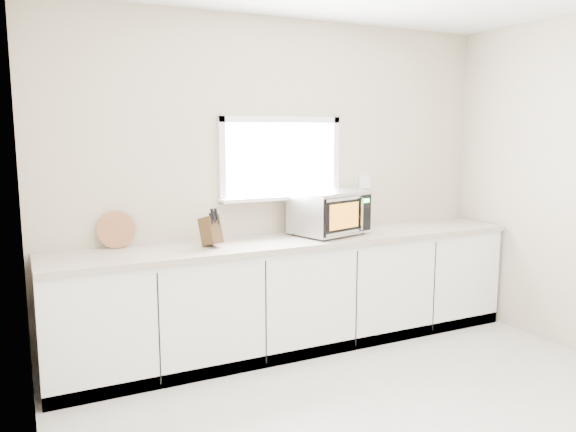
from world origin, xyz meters
TOP-DOWN VIEW (x-y plane):
  - back_wall at (0.00, 2.00)m, footprint 4.00×0.17m
  - cabinets at (0.00, 1.70)m, footprint 3.92×0.60m
  - countertop at (0.00, 1.69)m, footprint 3.92×0.64m
  - microwave at (0.33, 1.72)m, footprint 0.67×0.58m
  - knife_block at (-0.72, 1.69)m, footprint 0.16×0.22m
  - cutting_board at (-1.37, 1.94)m, footprint 0.28×0.07m
  - coffee_grinder at (0.47, 1.76)m, footprint 0.13×0.13m

SIDE VIEW (x-z plane):
  - cabinets at x=0.00m, z-range 0.00..0.88m
  - countertop at x=0.00m, z-range 0.88..0.92m
  - coffee_grinder at x=0.47m, z-range 0.92..1.14m
  - knife_block at x=-0.72m, z-range 0.90..1.19m
  - cutting_board at x=-1.37m, z-range 0.92..1.20m
  - microwave at x=0.33m, z-range 0.93..1.30m
  - back_wall at x=0.00m, z-range 0.01..2.71m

